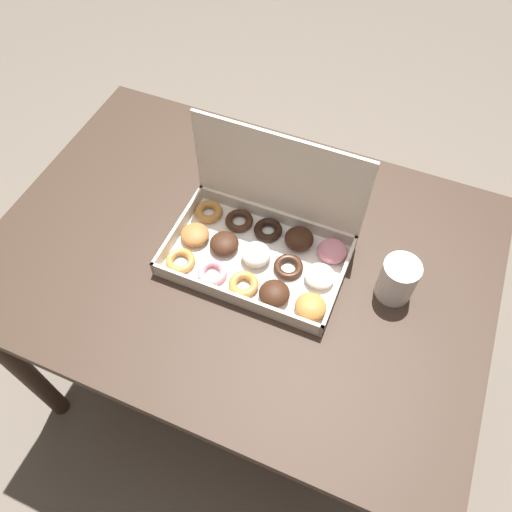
% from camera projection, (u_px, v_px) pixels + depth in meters
% --- Properties ---
extents(ground_plane, '(8.00, 8.00, 0.00)m').
position_uv_depth(ground_plane, '(246.00, 370.00, 1.84)').
color(ground_plane, '#6B6054').
extents(dining_table, '(1.19, 0.85, 0.77)m').
position_uv_depth(dining_table, '(242.00, 274.00, 1.29)').
color(dining_table, '#38281E').
rests_on(dining_table, ground_plane).
extents(donut_box, '(0.41, 0.27, 0.28)m').
position_uv_depth(donut_box, '(265.00, 242.00, 1.15)').
color(donut_box, silver).
rests_on(donut_box, dining_table).
extents(coffee_mug, '(0.08, 0.08, 0.11)m').
position_uv_depth(coffee_mug, '(398.00, 279.00, 1.09)').
color(coffee_mug, white).
rests_on(coffee_mug, dining_table).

